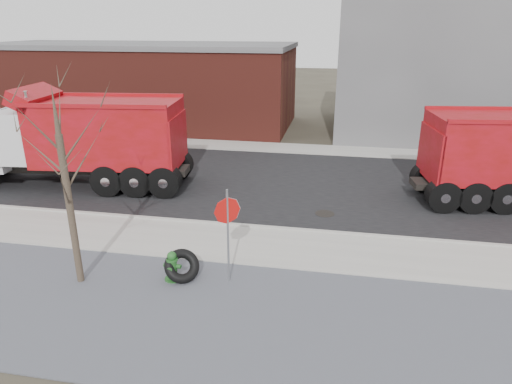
% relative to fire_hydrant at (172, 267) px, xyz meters
% --- Properties ---
extents(ground, '(120.00, 120.00, 0.00)m').
position_rel_fire_hydrant_xyz_m(ground, '(0.80, 2.09, -0.39)').
color(ground, '#383328').
rests_on(ground, ground).
extents(gravel_verge, '(60.00, 5.00, 0.03)m').
position_rel_fire_hydrant_xyz_m(gravel_verge, '(0.80, -1.41, -0.38)').
color(gravel_verge, slate).
rests_on(gravel_verge, ground).
extents(sidewalk, '(60.00, 2.50, 0.06)m').
position_rel_fire_hydrant_xyz_m(sidewalk, '(0.80, 2.34, -0.36)').
color(sidewalk, '#9E9B93').
rests_on(sidewalk, ground).
extents(curb, '(60.00, 0.15, 0.11)m').
position_rel_fire_hydrant_xyz_m(curb, '(0.80, 3.64, -0.34)').
color(curb, '#9E9B93').
rests_on(curb, ground).
extents(road, '(60.00, 9.40, 0.02)m').
position_rel_fire_hydrant_xyz_m(road, '(0.80, 8.39, -0.38)').
color(road, black).
rests_on(road, ground).
extents(far_sidewalk, '(60.00, 2.00, 0.06)m').
position_rel_fire_hydrant_xyz_m(far_sidewalk, '(0.80, 14.09, -0.36)').
color(far_sidewalk, '#9E9B93').
rests_on(far_sidewalk, ground).
extents(building_grey, '(12.00, 10.00, 8.00)m').
position_rel_fire_hydrant_xyz_m(building_grey, '(9.80, 20.09, 3.61)').
color(building_grey, slate).
rests_on(building_grey, ground).
extents(building_brick, '(20.20, 8.20, 5.30)m').
position_rel_fire_hydrant_xyz_m(building_brick, '(-9.20, 19.09, 2.26)').
color(building_brick, maroon).
rests_on(building_brick, ground).
extents(bare_tree, '(3.20, 3.20, 5.20)m').
position_rel_fire_hydrant_xyz_m(bare_tree, '(-2.40, -0.51, 2.90)').
color(bare_tree, '#382D23').
rests_on(bare_tree, ground).
extents(fire_hydrant, '(0.48, 0.47, 0.86)m').
position_rel_fire_hydrant_xyz_m(fire_hydrant, '(0.00, 0.00, 0.00)').
color(fire_hydrant, '#2A6024').
rests_on(fire_hydrant, ground).
extents(truck_tire, '(1.22, 1.18, 0.89)m').
position_rel_fire_hydrant_xyz_m(truck_tire, '(0.24, 0.07, 0.02)').
color(truck_tire, black).
rests_on(truck_tire, ground).
extents(stop_sign, '(0.58, 0.46, 2.62)m').
position_rel_fire_hydrant_xyz_m(stop_sign, '(1.49, 0.20, 1.40)').
color(stop_sign, gray).
rests_on(stop_sign, ground).
extents(dump_truck_red_b, '(9.88, 3.76, 4.07)m').
position_rel_fire_hydrant_xyz_m(dump_truck_red_b, '(-6.42, 6.57, 1.67)').
color(dump_truck_red_b, black).
rests_on(dump_truck_red_b, ground).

